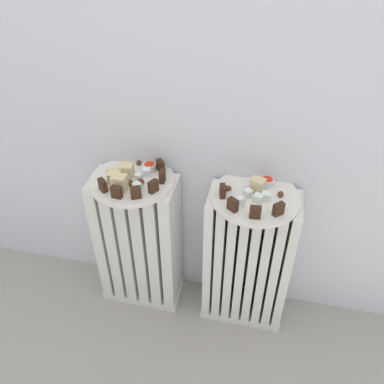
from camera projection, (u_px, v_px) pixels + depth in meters
ground_plane at (174, 364)px, 1.35m from camera, size 6.00×6.00×0.00m
radiator_left at (139, 243)px, 1.44m from camera, size 0.30×0.15×0.55m
radiator_right at (247, 261)px, 1.37m from camera, size 0.30×0.15×0.55m
plate_left at (132, 180)px, 1.26m from camera, size 0.27×0.27×0.01m
plate_right at (255, 197)px, 1.19m from camera, size 0.27×0.27×0.01m
dark_cake_slice_left_0 at (103, 185)px, 1.20m from camera, size 0.03×0.03×0.04m
dark_cake_slice_left_1 at (116, 192)px, 1.17m from camera, size 0.03×0.02×0.04m
dark_cake_slice_left_2 at (136, 193)px, 1.17m from camera, size 0.04×0.03×0.04m
dark_cake_slice_left_3 at (153, 186)px, 1.19m from camera, size 0.03×0.04×0.04m
dark_cake_slice_left_4 at (162, 176)px, 1.24m from camera, size 0.02×0.03×0.04m
dark_cake_slice_left_5 at (161, 166)px, 1.28m from camera, size 0.03×0.04×0.04m
marble_cake_slice_left_0 at (126, 170)px, 1.26m from camera, size 0.05×0.04×0.04m
marble_cake_slice_left_1 at (119, 183)px, 1.20m from camera, size 0.05×0.04×0.05m
marble_cake_slice_left_2 at (115, 177)px, 1.24m from camera, size 0.05×0.05×0.04m
turkish_delight_left_0 at (126, 180)px, 1.24m from camera, size 0.02×0.02×0.02m
turkish_delight_left_1 at (138, 177)px, 1.25m from camera, size 0.02×0.02×0.02m
turkish_delight_left_2 at (137, 187)px, 1.21m from camera, size 0.03×0.03×0.02m
turkish_delight_left_3 at (147, 172)px, 1.27m from camera, size 0.03×0.03×0.02m
medjool_date_left_0 at (141, 181)px, 1.23m from camera, size 0.03×0.03×0.02m
medjool_date_left_1 at (131, 183)px, 1.23m from camera, size 0.03×0.03×0.02m
medjool_date_left_2 at (111, 171)px, 1.28m from camera, size 0.03×0.03×0.02m
medjool_date_left_3 at (139, 162)px, 1.32m from camera, size 0.02×0.03×0.01m
jam_bowl_left at (150, 166)px, 1.29m from camera, size 0.04×0.04×0.02m
dark_cake_slice_right_0 at (223, 191)px, 1.18m from camera, size 0.02×0.04×0.04m
dark_cake_slice_right_1 at (233, 205)px, 1.13m from camera, size 0.04×0.03×0.04m
dark_cake_slice_right_2 at (255, 212)px, 1.10m from camera, size 0.03×0.02×0.04m
dark_cake_slice_right_3 at (279, 209)px, 1.11m from camera, size 0.03×0.03×0.04m
marble_cake_slice_right_0 at (258, 186)px, 1.19m from camera, size 0.05×0.05×0.05m
turkish_delight_right_0 at (239, 200)px, 1.16m from camera, size 0.03×0.03×0.02m
turkish_delight_right_1 at (248, 193)px, 1.18m from camera, size 0.03×0.03×0.02m
turkish_delight_right_2 at (258, 198)px, 1.16m from camera, size 0.03×0.03×0.03m
turkish_delight_right_3 at (266, 196)px, 1.17m from camera, size 0.03×0.03×0.03m
medjool_date_right_0 at (228, 188)px, 1.21m from camera, size 0.02×0.02×0.01m
medjool_date_right_1 at (281, 194)px, 1.18m from camera, size 0.02×0.03×0.01m
jam_bowl_right at (267, 182)px, 1.23m from camera, size 0.04×0.04×0.02m
fork at (245, 194)px, 1.19m from camera, size 0.02×0.10×0.00m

